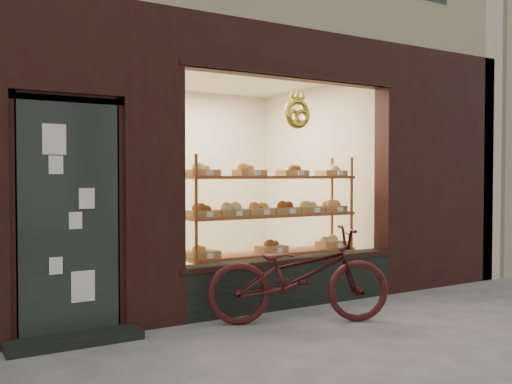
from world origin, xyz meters
TOP-DOWN VIEW (x-y plane):
  - ground at (0.00, 0.00)m, footprint 90.00×90.00m
  - display_shelf at (0.45, 2.55)m, footprint 2.20×0.45m
  - bicycle at (0.09, 1.48)m, footprint 1.92×1.33m

SIDE VIEW (x-z plane):
  - ground at x=0.00m, z-range 0.00..0.00m
  - bicycle at x=0.09m, z-range 0.00..0.96m
  - display_shelf at x=0.45m, z-range 0.03..1.73m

